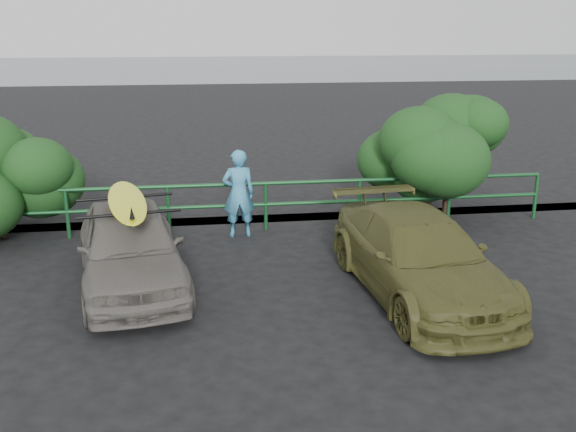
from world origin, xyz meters
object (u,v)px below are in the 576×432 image
object	(u,v)px
sedan	(130,247)
man	(239,193)
surfboard	(127,201)
olive_vehicle	(418,256)
guardrail	(218,208)

from	to	relation	value
sedan	man	size ratio (longest dim) A/B	2.24
surfboard	olive_vehicle	bearing A→B (deg)	-21.52
guardrail	man	bearing A→B (deg)	-37.99
guardrail	sedan	distance (m)	3.11
olive_vehicle	man	size ratio (longest dim) A/B	2.49
guardrail	surfboard	world-z (taller)	surfboard
sedan	man	distance (m)	3.08
olive_vehicle	surfboard	world-z (taller)	surfboard
olive_vehicle	man	bearing A→B (deg)	122.60
surfboard	guardrail	bearing A→B (deg)	51.76
sedan	olive_vehicle	distance (m)	4.63
man	olive_vehicle	bearing A→B (deg)	125.47
olive_vehicle	surfboard	distance (m)	4.70
sedan	olive_vehicle	world-z (taller)	sedan
man	guardrail	bearing A→B (deg)	-40.22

